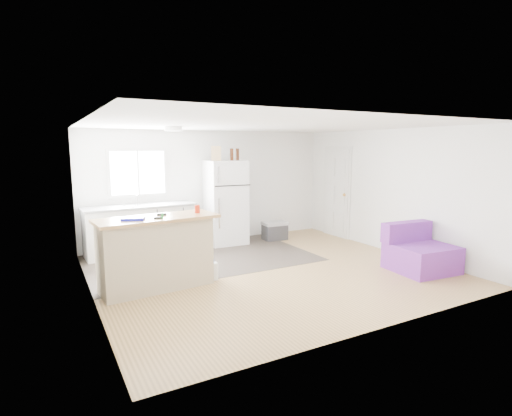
{
  "coord_description": "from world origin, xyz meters",
  "views": [
    {
      "loc": [
        -3.29,
        -5.58,
        2.05
      ],
      "look_at": [
        0.14,
        0.7,
        0.96
      ],
      "focal_mm": 28.0,
      "sensor_mm": 36.0,
      "label": 1
    }
  ],
  "objects_px": {
    "cardboard_box": "(216,153)",
    "bottle_left": "(232,155)",
    "kitchen_cabinets": "(141,229)",
    "cleaner_jug": "(213,271)",
    "peninsula": "(156,253)",
    "blue_tray": "(133,218)",
    "red_cup": "(197,209)",
    "purple_seat": "(419,254)",
    "refrigerator": "(226,202)",
    "bottle_right": "(237,154)",
    "cooler": "(275,231)",
    "mop": "(157,276)"
  },
  "relations": [
    {
      "from": "refrigerator",
      "to": "cleaner_jug",
      "type": "xyz_separation_m",
      "value": [
        -1.19,
        -2.12,
        -0.75
      ]
    },
    {
      "from": "mop",
      "to": "red_cup",
      "type": "xyz_separation_m",
      "value": [
        0.7,
        0.18,
        0.89
      ]
    },
    {
      "from": "peninsula",
      "to": "blue_tray",
      "type": "xyz_separation_m",
      "value": [
        -0.32,
        -0.07,
        0.54
      ]
    },
    {
      "from": "peninsula",
      "to": "bottle_right",
      "type": "bearing_deg",
      "value": 36.05
    },
    {
      "from": "kitchen_cabinets",
      "to": "cooler",
      "type": "bearing_deg",
      "value": -8.33
    },
    {
      "from": "cooler",
      "to": "bottle_right",
      "type": "bearing_deg",
      "value": 170.28
    },
    {
      "from": "cleaner_jug",
      "to": "red_cup",
      "type": "xyz_separation_m",
      "value": [
        -0.19,
        0.11,
        0.98
      ]
    },
    {
      "from": "peninsula",
      "to": "cardboard_box",
      "type": "distance_m",
      "value": 3.04
    },
    {
      "from": "kitchen_cabinets",
      "to": "peninsula",
      "type": "relative_size",
      "value": 1.2
    },
    {
      "from": "kitchen_cabinets",
      "to": "purple_seat",
      "type": "bearing_deg",
      "value": -43.82
    },
    {
      "from": "kitchen_cabinets",
      "to": "cooler",
      "type": "xyz_separation_m",
      "value": [
        2.88,
        -0.29,
        -0.27
      ]
    },
    {
      "from": "bottle_left",
      "to": "bottle_right",
      "type": "relative_size",
      "value": 1.0
    },
    {
      "from": "mop",
      "to": "peninsula",
      "type": "bearing_deg",
      "value": 64.07
    },
    {
      "from": "kitchen_cabinets",
      "to": "cooler",
      "type": "distance_m",
      "value": 2.91
    },
    {
      "from": "purple_seat",
      "to": "mop",
      "type": "xyz_separation_m",
      "value": [
        -4.13,
        1.11,
        -0.05
      ]
    },
    {
      "from": "peninsula",
      "to": "bottle_left",
      "type": "bearing_deg",
      "value": 37.24
    },
    {
      "from": "blue_tray",
      "to": "kitchen_cabinets",
      "type": "bearing_deg",
      "value": 75.51
    },
    {
      "from": "bottle_left",
      "to": "bottle_right",
      "type": "distance_m",
      "value": 0.17
    },
    {
      "from": "purple_seat",
      "to": "red_cup",
      "type": "distance_m",
      "value": 3.76
    },
    {
      "from": "cardboard_box",
      "to": "bottle_left",
      "type": "bearing_deg",
      "value": -8.0
    },
    {
      "from": "kitchen_cabinets",
      "to": "refrigerator",
      "type": "xyz_separation_m",
      "value": [
        1.79,
        -0.06,
        0.41
      ]
    },
    {
      "from": "peninsula",
      "to": "cooler",
      "type": "xyz_separation_m",
      "value": [
        3.13,
        1.84,
        -0.33
      ]
    },
    {
      "from": "peninsula",
      "to": "red_cup",
      "type": "height_order",
      "value": "red_cup"
    },
    {
      "from": "purple_seat",
      "to": "bottle_left",
      "type": "xyz_separation_m",
      "value": [
        -1.95,
        3.2,
        1.62
      ]
    },
    {
      "from": "red_cup",
      "to": "cleaner_jug",
      "type": "bearing_deg",
      "value": -29.24
    },
    {
      "from": "red_cup",
      "to": "cardboard_box",
      "type": "xyz_separation_m",
      "value": [
        1.15,
        1.95,
        0.8
      ]
    },
    {
      "from": "cooler",
      "to": "red_cup",
      "type": "bearing_deg",
      "value": -141.22
    },
    {
      "from": "bottle_left",
      "to": "peninsula",
      "type": "bearing_deg",
      "value": -137.49
    },
    {
      "from": "blue_tray",
      "to": "mop",
      "type": "bearing_deg",
      "value": -10.1
    },
    {
      "from": "mop",
      "to": "red_cup",
      "type": "relative_size",
      "value": 9.61
    },
    {
      "from": "purple_seat",
      "to": "blue_tray",
      "type": "xyz_separation_m",
      "value": [
        -4.41,
        1.16,
        0.79
      ]
    },
    {
      "from": "peninsula",
      "to": "blue_tray",
      "type": "distance_m",
      "value": 0.63
    },
    {
      "from": "refrigerator",
      "to": "mop",
      "type": "bearing_deg",
      "value": -130.77
    },
    {
      "from": "bottle_left",
      "to": "refrigerator",
      "type": "bearing_deg",
      "value": 133.9
    },
    {
      "from": "bottle_right",
      "to": "blue_tray",
      "type": "bearing_deg",
      "value": -141.36
    },
    {
      "from": "red_cup",
      "to": "cardboard_box",
      "type": "bearing_deg",
      "value": 59.42
    },
    {
      "from": "blue_tray",
      "to": "cardboard_box",
      "type": "height_order",
      "value": "cardboard_box"
    },
    {
      "from": "refrigerator",
      "to": "peninsula",
      "type": "bearing_deg",
      "value": -131.91
    },
    {
      "from": "cooler",
      "to": "bottle_left",
      "type": "distance_m",
      "value": 1.96
    },
    {
      "from": "bottle_left",
      "to": "kitchen_cabinets",
      "type": "bearing_deg",
      "value": 175.01
    },
    {
      "from": "purple_seat",
      "to": "blue_tray",
      "type": "bearing_deg",
      "value": 170.57
    },
    {
      "from": "purple_seat",
      "to": "bottle_right",
      "type": "relative_size",
      "value": 4.11
    },
    {
      "from": "kitchen_cabinets",
      "to": "cleaner_jug",
      "type": "bearing_deg",
      "value": -77.19
    },
    {
      "from": "mop",
      "to": "cardboard_box",
      "type": "bearing_deg",
      "value": 39.65
    },
    {
      "from": "kitchen_cabinets",
      "to": "mop",
      "type": "bearing_deg",
      "value": -99.82
    },
    {
      "from": "kitchen_cabinets",
      "to": "peninsula",
      "type": "distance_m",
      "value": 2.15
    },
    {
      "from": "kitchen_cabinets",
      "to": "cardboard_box",
      "type": "xyz_separation_m",
      "value": [
        1.57,
        -0.12,
        1.44
      ]
    },
    {
      "from": "kitchen_cabinets",
      "to": "purple_seat",
      "type": "distance_m",
      "value": 5.11
    },
    {
      "from": "kitchen_cabinets",
      "to": "peninsula",
      "type": "bearing_deg",
      "value": -99.26
    },
    {
      "from": "cleaner_jug",
      "to": "cardboard_box",
      "type": "distance_m",
      "value": 2.89
    }
  ]
}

